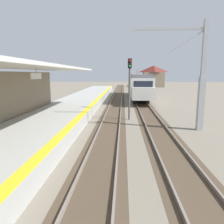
% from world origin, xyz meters
% --- Properties ---
extents(station_platform, '(5.00, 80.00, 0.91)m').
position_xyz_m(station_platform, '(-2.50, 16.00, 0.45)').
color(station_platform, '#A8A8A3').
rests_on(station_platform, ground).
extents(track_pair_nearest_platform, '(2.34, 120.00, 0.16)m').
position_xyz_m(track_pair_nearest_platform, '(1.90, 20.00, 0.05)').
color(track_pair_nearest_platform, '#4C3D2D').
rests_on(track_pair_nearest_platform, ground).
extents(track_pair_middle, '(2.34, 120.00, 0.16)m').
position_xyz_m(track_pair_middle, '(5.30, 20.00, 0.05)').
color(track_pair_middle, '#4C3D2D').
rests_on(track_pair_middle, ground).
extents(approaching_train, '(2.93, 19.60, 4.76)m').
position_xyz_m(approaching_train, '(5.30, 35.79, 2.18)').
color(approaching_train, silver).
rests_on(approaching_train, ground).
extents(rail_signal_post, '(0.32, 0.34, 5.20)m').
position_xyz_m(rail_signal_post, '(3.39, 18.89, 3.19)').
color(rail_signal_post, '#4C4C4C').
rests_on(rail_signal_post, ground).
extents(catenary_pylon_far_side, '(5.00, 0.40, 7.50)m').
position_xyz_m(catenary_pylon_far_side, '(7.99, 15.58, 3.60)').
color(catenary_pylon_far_side, '#9EA3A8').
rests_on(catenary_pylon_far_side, ground).
extents(distant_trackside_house, '(6.60, 5.28, 6.40)m').
position_xyz_m(distant_trackside_house, '(11.92, 67.36, 3.34)').
color(distant_trackside_house, '#7F705B').
rests_on(distant_trackside_house, ground).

